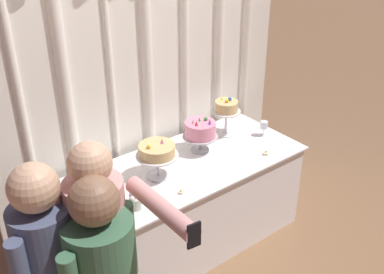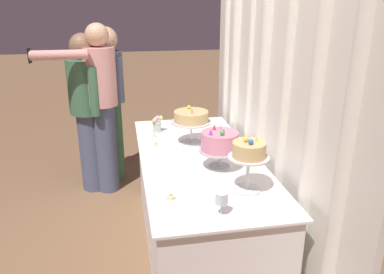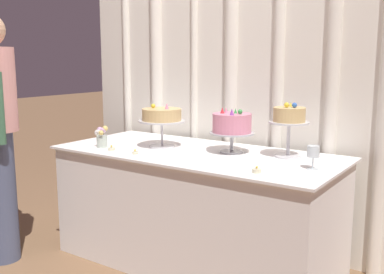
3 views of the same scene
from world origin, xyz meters
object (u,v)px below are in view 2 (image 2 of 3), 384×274
at_px(cake_display_leftmost, 191,119).
at_px(wine_glass, 222,199).
at_px(cake_display_center, 220,142).
at_px(tealight_far_left, 154,136).
at_px(cake_display_rightmost, 249,154).
at_px(cake_table, 198,203).
at_px(guest_man_dark_suit, 110,98).
at_px(tealight_near_right, 171,197).
at_px(flower_vase, 157,124).
at_px(guest_girl_blue_dress, 101,101).
at_px(guest_man_pink_jacket, 88,108).
at_px(tealight_near_left, 156,145).

xyz_separation_m(cake_display_leftmost, wine_glass, (1.07, -0.04, -0.11)).
distance_m(cake_display_center, tealight_far_left, 0.80).
bearing_deg(cake_display_center, cake_display_rightmost, 13.10).
distance_m(cake_table, cake_display_leftmost, 0.65).
height_order(cake_table, guest_man_dark_suit, guest_man_dark_suit).
xyz_separation_m(cake_display_center, wine_glass, (0.58, -0.14, -0.09)).
bearing_deg(tealight_near_right, cake_display_leftmost, 162.03).
xyz_separation_m(cake_display_center, flower_vase, (-0.82, -0.34, -0.11)).
bearing_deg(guest_girl_blue_dress, guest_man_pink_jacket, -116.14).
distance_m(wine_glass, tealight_near_right, 0.33).
distance_m(guest_man_dark_suit, guest_man_pink_jacket, 0.28).
bearing_deg(cake_display_leftmost, tealight_near_right, -17.97).
height_order(cake_display_leftmost, tealight_near_right, cake_display_leftmost).
bearing_deg(flower_vase, cake_table, 20.95).
bearing_deg(tealight_far_left, cake_display_leftmost, 53.29).
distance_m(cake_display_rightmost, guest_man_dark_suit, 2.09).
relative_size(guest_man_dark_suit, guest_man_pink_jacket, 1.03).
relative_size(tealight_near_left, guest_man_pink_jacket, 0.02).
bearing_deg(tealight_near_left, cake_display_leftmost, 90.73).
xyz_separation_m(cake_display_rightmost, guest_girl_blue_dress, (-1.66, -0.89, -0.07)).
bearing_deg(tealight_near_left, flower_vase, 172.13).
bearing_deg(tealight_far_left, guest_man_dark_suit, -157.48).
distance_m(cake_table, tealight_near_left, 0.55).
bearing_deg(flower_vase, tealight_far_left, -17.85).
distance_m(cake_display_center, wine_glass, 0.61).
distance_m(guest_girl_blue_dress, guest_man_pink_jacket, 0.17).
height_order(tealight_far_left, guest_man_dark_suit, guest_man_dark_suit).
distance_m(wine_glass, guest_man_dark_suit, 2.23).
bearing_deg(guest_girl_blue_dress, cake_display_rightmost, 28.28).
relative_size(wine_glass, guest_girl_blue_dress, 0.08).
xyz_separation_m(tealight_near_right, guest_girl_blue_dress, (-1.68, -0.43, 0.15)).
xyz_separation_m(cake_display_leftmost, tealight_far_left, (-0.21, -0.28, -0.19)).
height_order(wine_glass, guest_man_dark_suit, guest_man_dark_suit).
xyz_separation_m(flower_vase, guest_man_dark_suit, (-0.74, -0.41, 0.06)).
bearing_deg(cake_table, tealight_far_left, -150.09).
relative_size(tealight_near_right, guest_girl_blue_dress, 0.03).
height_order(cake_display_center, tealight_far_left, cake_display_center).
xyz_separation_m(cake_display_center, tealight_far_left, (-0.69, -0.38, -0.17)).
relative_size(cake_display_leftmost, guest_man_dark_suit, 0.20).
xyz_separation_m(cake_display_rightmost, tealight_far_left, (-1.04, -0.46, -0.22)).
bearing_deg(tealight_near_right, cake_table, 153.96).
relative_size(wine_glass, tealight_near_right, 2.70).
relative_size(cake_table, guest_man_pink_jacket, 1.21).
distance_m(cake_display_rightmost, guest_girl_blue_dress, 1.89).
distance_m(cake_display_center, guest_girl_blue_dress, 1.54).
distance_m(cake_display_center, cake_display_rightmost, 0.36).
distance_m(tealight_near_left, guest_girl_blue_dress, 0.95).
bearing_deg(cake_display_center, guest_man_dark_suit, -154.64).
bearing_deg(cake_table, wine_glass, -2.83).
xyz_separation_m(tealight_near_left, tealight_near_right, (0.85, 0.00, 0.00)).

